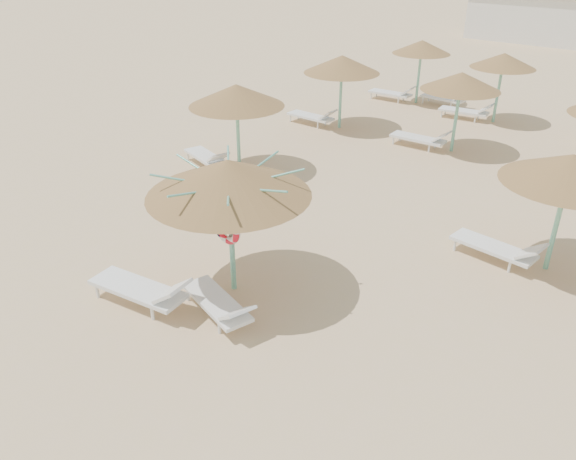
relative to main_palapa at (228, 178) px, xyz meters
The scene contains 6 objects.
ground 2.53m from the main_palapa, 40.94° to the left, with size 120.00×120.00×0.00m, color tan.
main_palapa is the anchor object (origin of this frame).
lounger_main_a 2.81m from the main_palapa, 120.57° to the right, with size 2.33×1.04×0.82m.
lounger_main_b 2.42m from the main_palapa, 59.92° to the right, with size 2.06×1.09×0.72m.
palapa_field 9.97m from the main_palapa, 79.41° to the left, with size 18.72×13.56×2.72m.
service_hut 35.68m from the main_palapa, 99.32° to the left, with size 8.40×4.40×3.25m.
Camera 1 is at (6.97, -7.10, 6.66)m, focal length 35.00 mm.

